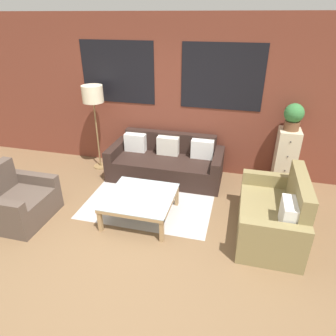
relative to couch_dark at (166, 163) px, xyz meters
The scene contains 10 objects.
ground_plane 1.98m from the couch_dark, 92.33° to the right, with size 16.00×16.00×0.00m, color brown.
wall_back_brick 1.23m from the couch_dark, 99.29° to the left, with size 8.40×0.09×2.80m.
rug 0.80m from the couch_dark, 93.20° to the right, with size 2.03×1.80×0.00m.
couch_dark is the anchor object (origin of this frame).
settee_vintage 2.24m from the couch_dark, 34.56° to the right, with size 0.80×1.40×0.92m.
armchair_corner 2.54m from the couch_dark, 134.79° to the right, with size 0.80×0.92×0.84m.
coffee_table 1.33m from the couch_dark, 91.79° to the right, with size 0.97×0.97×0.38m.
floor_lamp 1.78m from the couch_dark, behind, with size 0.38×0.38×1.62m.
drawer_cabinet 2.10m from the couch_dark, ahead, with size 0.35×0.42×1.05m.
potted_plant 2.32m from the couch_dark, ahead, with size 0.31×0.31×0.44m.
Camera 1 is at (1.35, -2.88, 2.74)m, focal length 32.00 mm.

